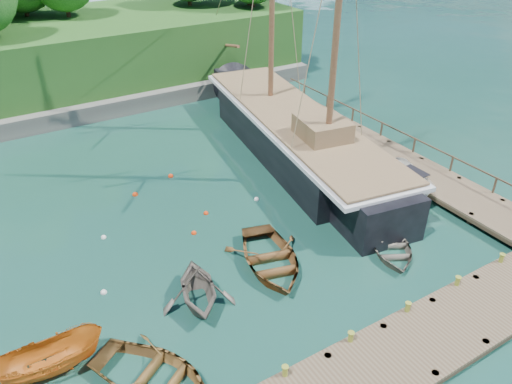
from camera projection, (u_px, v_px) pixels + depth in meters
ground at (294, 269)px, 23.39m from camera, size 160.00×160.00×0.00m
dock_near at (433, 336)px, 19.32m from camera, size 20.00×3.20×1.10m
dock_east at (374, 148)px, 33.39m from camera, size 3.20×24.00×1.10m
bollard_1 at (349, 352)px, 19.22m from camera, size 0.26×0.26×0.45m
bollard_2 at (405, 322)px, 20.56m from camera, size 0.26×0.26×0.45m
bollard_3 at (454, 295)px, 21.90m from camera, size 0.26×0.26×0.45m
bollard_4 at (497, 272)px, 23.24m from camera, size 0.26×0.26×0.45m
rowboat_0 at (154, 383)px, 18.01m from camera, size 5.56×5.92×1.00m
rowboat_1 at (199, 302)px, 21.52m from camera, size 4.08×4.42×1.94m
rowboat_2 at (270, 266)px, 23.61m from camera, size 4.93×5.96×1.07m
rowboat_3 at (390, 252)px, 24.49m from camera, size 4.38×4.82×0.82m
motorboat_orange at (54, 371)px, 18.44m from camera, size 4.03×1.74×1.52m
cabin_boat_white at (408, 194)px, 29.21m from camera, size 3.15×4.63×1.67m
schooner at (295, 139)px, 32.94m from camera, size 8.51×28.45×21.12m
mooring_buoy_0 at (104, 293)px, 22.02m from camera, size 0.29×0.29×0.29m
mooring_buoy_1 at (194, 234)px, 25.82m from camera, size 0.28×0.28×0.28m
mooring_buoy_2 at (206, 214)px, 27.40m from camera, size 0.28×0.28×0.28m
mooring_buoy_3 at (256, 200)px, 28.64m from camera, size 0.29×0.29×0.29m
mooring_buoy_4 at (135, 195)px, 29.07m from camera, size 0.33×0.33×0.33m
mooring_buoy_5 at (171, 177)px, 30.95m from camera, size 0.33×0.33×0.33m
mooring_buoy_6 at (104, 238)px, 25.50m from camera, size 0.28×0.28×0.28m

